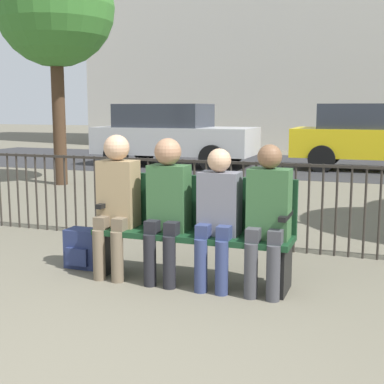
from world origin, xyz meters
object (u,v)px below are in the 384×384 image
(seated_person_2, at_px, (218,211))
(backpack, at_px, (83,249))
(tree_1, at_px, (55,8))
(parked_car_0, at_px, (377,136))
(seated_person_0, at_px, (116,197))
(park_bench, at_px, (195,225))
(seated_person_3, at_px, (268,212))
(parked_car_1, at_px, (172,134))
(seated_person_1, at_px, (167,201))

(seated_person_2, bearing_deg, backpack, 175.52)
(tree_1, relative_size, parked_car_0, 1.09)
(seated_person_2, bearing_deg, seated_person_0, 179.69)
(park_bench, distance_m, tree_1, 7.19)
(seated_person_2, relative_size, seated_person_3, 0.96)
(seated_person_0, distance_m, parked_car_1, 9.42)
(park_bench, distance_m, seated_person_0, 0.75)
(seated_person_3, distance_m, tree_1, 7.64)
(park_bench, xyz_separation_m, parked_car_1, (-3.78, 8.77, 0.35))
(seated_person_0, distance_m, tree_1, 6.76)
(seated_person_1, bearing_deg, backpack, 173.54)
(seated_person_1, bearing_deg, tree_1, 131.62)
(seated_person_1, bearing_deg, parked_car_1, 111.84)
(tree_1, bearing_deg, park_bench, -46.26)
(seated_person_2, xyz_separation_m, tree_1, (-4.79, 4.88, 2.74))
(seated_person_3, distance_m, backpack, 1.87)
(seated_person_0, xyz_separation_m, seated_person_2, (0.95, -0.01, -0.06))
(seated_person_3, bearing_deg, parked_car_1, 116.57)
(seated_person_2, relative_size, parked_car_0, 0.28)
(seated_person_1, height_order, parked_car_0, parked_car_0)
(seated_person_1, height_order, tree_1, tree_1)
(seated_person_1, distance_m, seated_person_2, 0.46)
(seated_person_3, height_order, backpack, seated_person_3)
(seated_person_1, height_order, seated_person_3, seated_person_1)
(seated_person_3, bearing_deg, seated_person_1, 179.88)
(parked_car_0, height_order, parked_car_1, same)
(seated_person_2, relative_size, backpack, 3.18)
(seated_person_0, xyz_separation_m, tree_1, (-3.84, 4.87, 2.68))
(seated_person_0, bearing_deg, seated_person_1, -0.11)
(seated_person_0, bearing_deg, parked_car_1, 109.05)
(seated_person_0, height_order, parked_car_0, parked_car_0)
(backpack, height_order, tree_1, tree_1)
(park_bench, relative_size, seated_person_0, 1.36)
(tree_1, distance_m, parked_car_1, 4.83)
(seated_person_1, distance_m, tree_1, 7.05)
(parked_car_0, relative_size, parked_car_1, 1.00)
(seated_person_3, xyz_separation_m, backpack, (-1.80, 0.11, -0.50))
(seated_person_2, bearing_deg, seated_person_1, 179.47)
(seated_person_0, height_order, seated_person_2, seated_person_0)
(seated_person_2, bearing_deg, seated_person_3, 0.33)
(parked_car_0, bearing_deg, seated_person_2, -96.39)
(tree_1, bearing_deg, parked_car_1, 79.26)
(park_bench, height_order, seated_person_1, seated_person_1)
(park_bench, xyz_separation_m, seated_person_3, (0.67, -0.13, 0.19))
(park_bench, bearing_deg, parked_car_1, 113.31)
(seated_person_0, bearing_deg, seated_person_3, -0.12)
(tree_1, distance_m, parked_car_0, 7.99)
(seated_person_1, distance_m, parked_car_1, 9.59)
(seated_person_1, xyz_separation_m, seated_person_2, (0.46, -0.00, -0.05))
(seated_person_3, bearing_deg, tree_1, 136.93)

